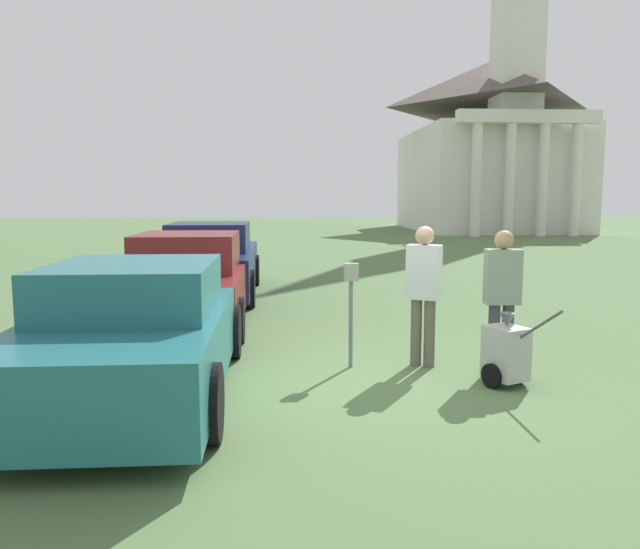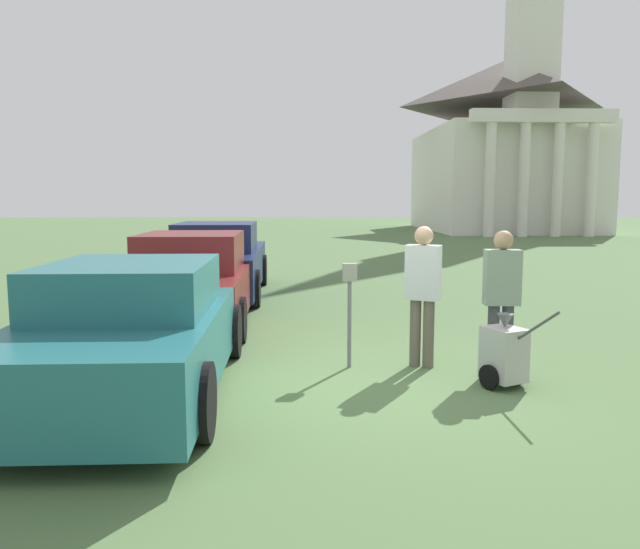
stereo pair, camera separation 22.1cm
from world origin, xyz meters
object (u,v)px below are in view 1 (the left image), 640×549
object	(u,v)px
person_supervisor	(502,292)
equipment_cart	(506,353)
church	(489,137)
person_worker	(424,287)
parked_car_teal	(138,333)
parking_meter	(351,295)
parked_car_maroon	(190,283)
parked_car_navy	(211,262)

from	to	relation	value
person_supervisor	equipment_cart	xyz separation A→B (m)	(-0.14, -0.58, -0.61)
person_supervisor	church	distance (m)	34.95
person_worker	church	world-z (taller)	church
person_supervisor	equipment_cart	distance (m)	0.85
equipment_cart	parked_car_teal	bearing A→B (deg)	156.41
parking_meter	equipment_cart	distance (m)	1.97
parked_car_maroon	parking_meter	xyz separation A→B (m)	(2.41, -2.79, 0.22)
parked_car_teal	equipment_cart	distance (m)	4.10
parked_car_teal	person_worker	bearing A→B (deg)	15.25
parked_car_navy	parking_meter	xyz separation A→B (m)	(2.41, -5.90, 0.18)
parked_car_maroon	equipment_cart	world-z (taller)	parked_car_maroon
parked_car_maroon	parked_car_navy	size ratio (longest dim) A/B	0.92
church	person_worker	bearing A→B (deg)	-109.44
parking_meter	person_supervisor	bearing A→B (deg)	-9.51
parked_car_navy	person_supervisor	bearing A→B (deg)	-56.39
parked_car_maroon	parking_meter	bearing A→B (deg)	-49.80
parked_car_navy	equipment_cart	bearing A→B (deg)	-59.60
equipment_cart	person_worker	bearing A→B (deg)	106.21
person_worker	church	bearing A→B (deg)	-84.32
person_supervisor	parked_car_teal	bearing A→B (deg)	12.66
parked_car_maroon	parked_car_navy	xyz separation A→B (m)	(0.00, 3.11, 0.03)
parked_car_maroon	church	xyz separation A→B (m)	(14.85, 29.84, 5.27)
parking_meter	parked_car_navy	bearing A→B (deg)	112.25
parked_car_teal	parked_car_navy	size ratio (longest dim) A/B	0.95
parked_car_teal	person_worker	distance (m)	3.48
person_worker	equipment_cart	world-z (taller)	person_worker
parked_car_navy	person_worker	world-z (taller)	person_worker
parked_car_teal	parking_meter	distance (m)	2.61
parked_car_teal	person_supervisor	size ratio (longest dim) A/B	2.72
person_worker	parked_car_navy	bearing A→B (deg)	-35.44
person_supervisor	equipment_cart	size ratio (longest dim) A/B	1.75
parked_car_navy	parking_meter	world-z (taller)	parked_car_navy
church	parked_car_maroon	bearing A→B (deg)	-116.46
parked_car_teal	person_worker	world-z (taller)	person_worker
person_worker	church	xyz separation A→B (m)	(11.52, 32.63, 4.96)
parked_car_navy	church	xyz separation A→B (m)	(14.85, 26.73, 5.24)
person_worker	person_supervisor	world-z (taller)	person_worker
person_worker	equipment_cart	xyz separation A→B (m)	(0.76, -0.88, -0.63)
parking_meter	parked_car_maroon	bearing A→B (deg)	130.89
parked_car_teal	church	xyz separation A→B (m)	(14.85, 33.58, 5.30)
parking_meter	person_supervisor	world-z (taller)	person_supervisor
equipment_cart	parked_car_navy	bearing A→B (deg)	96.52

